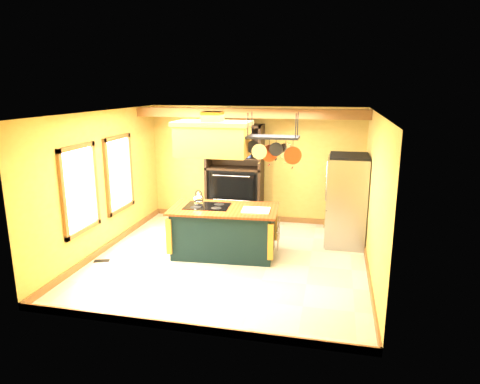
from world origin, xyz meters
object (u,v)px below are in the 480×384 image
at_px(refrigerator, 346,202).
at_px(hutch, 235,185).
at_px(pot_rack, 273,144).
at_px(kitchen_island, 224,231).
at_px(range_hood, 213,137).

relative_size(refrigerator, hutch, 0.78).
bearing_deg(pot_rack, kitchen_island, 179.96).
relative_size(range_hood, pot_rack, 1.36).
xyz_separation_m(pot_rack, refrigerator, (1.34, 1.08, -1.27)).
height_order(range_hood, refrigerator, range_hood).
distance_m(refrigerator, hutch, 2.68).
height_order(pot_rack, hutch, pot_rack).
bearing_deg(refrigerator, kitchen_island, -154.37).
xyz_separation_m(range_hood, refrigerator, (2.45, 1.08, -1.36)).
relative_size(range_hood, hutch, 0.60).
relative_size(kitchen_island, pot_rack, 2.06).
xyz_separation_m(refrigerator, hutch, (-2.52, 0.93, 0.02)).
distance_m(kitchen_island, range_hood, 1.78).
distance_m(pot_rack, refrigerator, 2.14).
bearing_deg(range_hood, refrigerator, 23.81).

